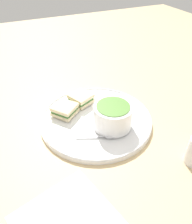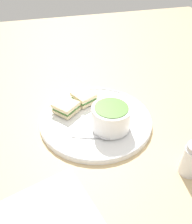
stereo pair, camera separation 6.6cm
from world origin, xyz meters
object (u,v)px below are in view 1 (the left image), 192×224
object	(u,v)px
spoon	(107,136)
soup_bowl	(113,116)
sandwich_half_near	(81,98)
sandwich_half_far	(65,109)

from	to	relation	value
spoon	soup_bowl	bearing A→B (deg)	68.65
soup_bowl	spoon	xyz separation A→B (m)	(0.04, 0.04, -0.03)
sandwich_half_near	sandwich_half_far	bearing A→B (deg)	27.73
sandwich_half_near	spoon	bearing A→B (deg)	91.82
sandwich_half_near	sandwich_half_far	distance (m)	0.08
spoon	sandwich_half_far	world-z (taller)	sandwich_half_far
sandwich_half_near	sandwich_half_far	world-z (taller)	same
spoon	sandwich_half_far	distance (m)	0.16
soup_bowl	sandwich_half_near	xyz separation A→B (m)	(0.04, -0.15, -0.02)
spoon	sandwich_half_near	xyz separation A→B (m)	(0.01, -0.18, 0.01)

